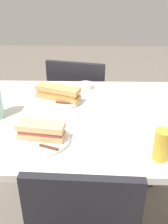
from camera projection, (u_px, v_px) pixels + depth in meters
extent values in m
cube|color=beige|center=(84.00, 118.00, 1.29)|extent=(1.05, 0.84, 0.03)
cylinder|color=#262628|center=(156.00, 142.00, 1.78)|extent=(0.06, 0.06, 0.74)
cylinder|color=#262628|center=(16.00, 140.00, 1.80)|extent=(0.06, 0.06, 0.74)
cube|color=black|center=(82.00, 223.00, 0.89)|extent=(0.38, 0.04, 0.40)
cube|color=black|center=(82.00, 107.00, 2.05)|extent=(0.47, 0.47, 0.02)
cube|color=black|center=(75.00, 92.00, 1.79)|extent=(0.38, 0.10, 0.40)
cylinder|color=black|center=(108.00, 123.00, 2.28)|extent=(0.04, 0.04, 0.44)
cylinder|color=black|center=(67.00, 118.00, 2.35)|extent=(0.04, 0.04, 0.44)
cylinder|color=black|center=(100.00, 148.00, 1.98)|extent=(0.04, 0.04, 0.44)
cylinder|color=black|center=(53.00, 142.00, 2.05)|extent=(0.04, 0.04, 0.44)
cylinder|color=white|center=(59.00, 100.00, 1.42)|extent=(0.23, 0.23, 0.01)
cube|color=tan|center=(58.00, 96.00, 1.41)|extent=(0.24, 0.15, 0.02)
cube|color=#CC8438|center=(58.00, 93.00, 1.40)|extent=(0.22, 0.13, 0.02)
cube|color=tan|center=(58.00, 89.00, 1.38)|extent=(0.24, 0.15, 0.02)
cube|color=silver|center=(46.00, 102.00, 1.37)|extent=(0.10, 0.03, 0.00)
cube|color=#59331E|center=(63.00, 103.00, 1.36)|extent=(0.08, 0.02, 0.01)
cylinder|color=white|center=(42.00, 139.00, 1.10)|extent=(0.23, 0.23, 0.01)
cube|color=#DBB77A|center=(41.00, 135.00, 1.09)|extent=(0.20, 0.10, 0.02)
cube|color=#B74C3D|center=(41.00, 131.00, 1.08)|extent=(0.18, 0.09, 0.02)
cube|color=#DBB77A|center=(41.00, 126.00, 1.07)|extent=(0.20, 0.10, 0.02)
cube|color=silver|center=(29.00, 143.00, 1.07)|extent=(0.10, 0.05, 0.00)
cube|color=#59331E|center=(49.00, 147.00, 1.04)|extent=(0.08, 0.04, 0.01)
cylinder|color=gold|center=(162.00, 145.00, 0.98)|extent=(0.06, 0.06, 0.12)
cylinder|color=silver|center=(86.00, 86.00, 1.56)|extent=(0.08, 0.08, 0.03)
cube|color=white|center=(153.00, 122.00, 1.23)|extent=(0.17, 0.17, 0.00)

